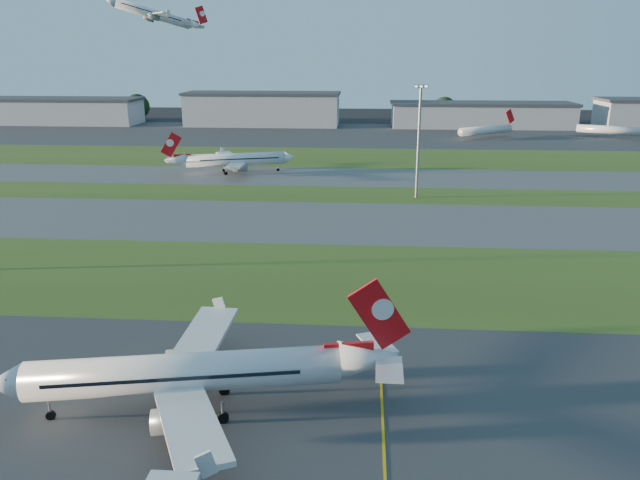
# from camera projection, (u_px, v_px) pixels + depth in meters

# --- Properties ---
(grass_strip_a) EXTENTS (300.00, 34.00, 0.01)m
(grass_strip_a) POSITION_uv_depth(u_px,v_px,m) (343.00, 279.00, 93.79)
(grass_strip_a) COLOR #3A531B
(grass_strip_a) RESTS_ON ground
(taxiway_a) EXTENTS (300.00, 32.00, 0.01)m
(taxiway_a) POSITION_uv_depth(u_px,v_px,m) (349.00, 222.00, 125.30)
(taxiway_a) COLOR #515154
(taxiway_a) RESTS_ON ground
(grass_strip_b) EXTENTS (300.00, 18.00, 0.01)m
(grass_strip_b) POSITION_uv_depth(u_px,v_px,m) (352.00, 195.00, 149.17)
(grass_strip_b) COLOR #3A531B
(grass_strip_b) RESTS_ON ground
(taxiway_b) EXTENTS (300.00, 26.00, 0.01)m
(taxiway_b) POSITION_uv_depth(u_px,v_px,m) (354.00, 177.00, 170.18)
(taxiway_b) COLOR #515154
(taxiway_b) RESTS_ON ground
(grass_strip_c) EXTENTS (300.00, 40.00, 0.01)m
(grass_strip_c) POSITION_uv_depth(u_px,v_px,m) (356.00, 158.00, 201.70)
(grass_strip_c) COLOR #3A531B
(grass_strip_c) RESTS_ON ground
(apron_far) EXTENTS (400.00, 80.00, 0.01)m
(apron_far) POSITION_uv_depth(u_px,v_px,m) (359.00, 134.00, 258.99)
(apron_far) COLOR #333335
(apron_far) RESTS_ON ground
(airliner_parked) EXTENTS (35.53, 29.86, 11.19)m
(airliner_parked) POSITION_uv_depth(u_px,v_px,m) (189.00, 373.00, 58.14)
(airliner_parked) COLOR silver
(airliner_parked) RESTS_ON ground
(airliner_taxiing) EXTENTS (33.14, 27.93, 10.68)m
(airliner_taxiing) POSITION_uv_depth(u_px,v_px,m) (235.00, 160.00, 174.97)
(airliner_taxiing) COLOR silver
(airliner_taxiing) RESTS_ON ground
(airliner_departing) EXTENTS (32.22, 27.67, 11.16)m
(airliner_departing) POSITION_uv_depth(u_px,v_px,m) (154.00, 14.00, 240.81)
(airliner_departing) COLOR silver
(mini_jet_near) EXTENTS (24.58, 17.59, 9.48)m
(mini_jet_near) POSITION_uv_depth(u_px,v_px,m) (486.00, 130.00, 246.19)
(mini_jet_near) COLOR silver
(mini_jet_near) RESTS_ON ground
(mini_jet_far) EXTENTS (27.43, 11.99, 9.48)m
(mini_jet_far) POSITION_uv_depth(u_px,v_px,m) (612.00, 130.00, 247.29)
(mini_jet_far) COLOR silver
(mini_jet_far) RESTS_ON ground
(light_mast_centre) EXTENTS (3.20, 0.70, 25.80)m
(light_mast_centre) POSITION_uv_depth(u_px,v_px,m) (419.00, 134.00, 141.95)
(light_mast_centre) COLOR gray
(light_mast_centre) RESTS_ON ground
(hangar_far_west) EXTENTS (91.80, 23.00, 12.20)m
(hangar_far_west) POSITION_uv_depth(u_px,v_px,m) (44.00, 111.00, 296.29)
(hangar_far_west) COLOR #ABADB3
(hangar_far_west) RESTS_ON ground
(hangar_west) EXTENTS (71.40, 23.00, 15.20)m
(hangar_west) POSITION_uv_depth(u_px,v_px,m) (263.00, 109.00, 288.57)
(hangar_west) COLOR #ABADB3
(hangar_west) RESTS_ON ground
(hangar_east) EXTENTS (81.60, 23.00, 11.20)m
(hangar_east) POSITION_uv_depth(u_px,v_px,m) (481.00, 115.00, 282.20)
(hangar_east) COLOR #ABADB3
(hangar_east) RESTS_ON ground
(tree_west) EXTENTS (12.10, 12.10, 13.20)m
(tree_west) POSITION_uv_depth(u_px,v_px,m) (137.00, 106.00, 307.55)
(tree_west) COLOR black
(tree_west) RESTS_ON ground
(tree_mid_west) EXTENTS (9.90, 9.90, 10.80)m
(tree_mid_west) POSITION_uv_depth(u_px,v_px,m) (318.00, 111.00, 297.85)
(tree_mid_west) COLOR black
(tree_mid_west) RESTS_ON ground
(tree_mid_east) EXTENTS (11.55, 11.55, 12.60)m
(tree_mid_east) POSITION_uv_depth(u_px,v_px,m) (444.00, 109.00, 296.27)
(tree_mid_east) COLOR black
(tree_mid_east) RESTS_ON ground
(tree_east) EXTENTS (10.45, 10.45, 11.40)m
(tree_east) POSITION_uv_depth(u_px,v_px,m) (608.00, 112.00, 289.34)
(tree_east) COLOR black
(tree_east) RESTS_ON ground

